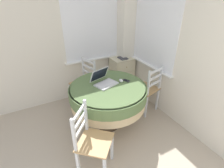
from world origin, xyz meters
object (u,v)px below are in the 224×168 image
round_dining_table (108,94)px  cell_phone (126,80)px  dining_chair_near_back_window (85,83)px  computer_mouse (121,81)px  corner_cabinet (122,74)px  book_on_cabinet (123,58)px  dining_chair_camera_near (92,142)px  laptop (104,81)px  dining_chair_near_right_window (147,90)px

round_dining_table → cell_phone: (0.33, 0.01, 0.15)m
round_dining_table → dining_chair_near_back_window: 0.84m
computer_mouse → cell_phone: 0.09m
corner_cabinet → book_on_cabinet: (-0.01, -0.05, 0.39)m
computer_mouse → dining_chair_camera_near: bearing=-140.8°
round_dining_table → laptop: bearing=102.4°
cell_phone → dining_chair_near_back_window: dining_chair_near_back_window is taller
computer_mouse → dining_chair_near_back_window: bearing=112.8°
round_dining_table → corner_cabinet: 1.26m
dining_chair_near_back_window → corner_cabinet: dining_chair_near_back_window is taller
book_on_cabinet → cell_phone: bearing=-118.2°
computer_mouse → corner_cabinet: computer_mouse is taller
dining_chair_near_back_window → dining_chair_camera_near: (-0.44, -1.42, 0.00)m
computer_mouse → cell_phone: (0.09, -0.01, -0.02)m
cell_phone → dining_chair_near_right_window: 0.59m
cell_phone → dining_chair_near_back_window: (-0.42, 0.80, -0.32)m
cell_phone → dining_chair_near_right_window: dining_chair_near_right_window is taller
round_dining_table → computer_mouse: bearing=4.7°
laptop → book_on_cabinet: size_ratio=2.11×
cell_phone → book_on_cabinet: (0.47, 0.88, 0.00)m
dining_chair_near_back_window → cell_phone: bearing=-62.1°
computer_mouse → dining_chair_camera_near: 1.05m
round_dining_table → corner_cabinet: bearing=49.0°
dining_chair_near_back_window → dining_chair_camera_near: same height
dining_chair_near_right_window → corner_cabinet: size_ratio=1.20×
round_dining_table → laptop: size_ratio=2.91×
round_dining_table → laptop: (-0.02, 0.09, 0.20)m
computer_mouse → dining_chair_near_right_window: (0.58, 0.02, -0.34)m
book_on_cabinet → laptop: bearing=-135.9°
cell_phone → book_on_cabinet: bearing=61.8°
computer_mouse → corner_cabinet: bearing=57.9°
dining_chair_camera_near → book_on_cabinet: dining_chair_camera_near is taller
computer_mouse → dining_chair_near_back_window: dining_chair_near_back_window is taller
dining_chair_camera_near → dining_chair_near_back_window: bearing=72.9°
dining_chair_near_right_window → dining_chair_camera_near: 1.50m
cell_phone → corner_cabinet: 1.12m
computer_mouse → book_on_cabinet: size_ratio=0.44×
round_dining_table → book_on_cabinet: (0.80, 0.89, 0.15)m
laptop → dining_chair_near_back_window: size_ratio=0.44×
round_dining_table → book_on_cabinet: size_ratio=6.14×
dining_chair_near_back_window → round_dining_table: bearing=-83.4°
laptop → dining_chair_near_back_window: (-0.07, 0.72, -0.37)m
dining_chair_near_right_window → book_on_cabinet: (-0.02, 0.85, 0.32)m
laptop → computer_mouse: bearing=-16.1°
dining_chair_near_right_window → corner_cabinet: bearing=90.2°
computer_mouse → cell_phone: computer_mouse is taller
dining_chair_near_right_window → corner_cabinet: dining_chair_near_right_window is taller
cell_phone → book_on_cabinet: size_ratio=0.69×
computer_mouse → dining_chair_near_right_window: dining_chair_near_right_window is taller
cell_phone → corner_cabinet: cell_phone is taller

